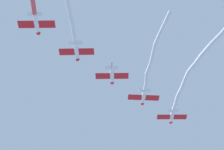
# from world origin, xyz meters

# --- Properties ---
(airplane_lead) EXTENTS (6.36, 5.62, 1.73)m
(airplane_lead) POSITION_xyz_m (-0.06, -5.77, 55.76)
(airplane_lead) COLOR white
(smoke_trail_lead) EXTENTS (21.58, 14.27, 2.02)m
(smoke_trail_lead) POSITION_xyz_m (-11.34, 3.88, 56.10)
(smoke_trail_lead) COLOR white
(airplane_left_wing) EXTENTS (6.19, 5.74, 1.73)m
(airplane_left_wing) POSITION_xyz_m (1.36, 3.62, 56.01)
(airplane_left_wing) COLOR white
(smoke_trail_left_wing) EXTENTS (14.97, 13.01, 2.91)m
(smoke_trail_left_wing) POSITION_xyz_m (-7.07, 12.04, 56.87)
(smoke_trail_left_wing) COLOR white
(airplane_right_wing) EXTENTS (6.40, 5.59, 1.73)m
(airplane_right_wing) POSITION_xyz_m (2.77, 13.00, 56.26)
(airplane_right_wing) COLOR white
(airplane_slot) EXTENTS (6.42, 5.58, 1.73)m
(airplane_slot) POSITION_xyz_m (4.19, 22.39, 56.51)
(airplane_slot) COLOR white
(airplane_trail) EXTENTS (6.40, 5.60, 1.73)m
(airplane_trail) POSITION_xyz_m (5.61, 31.77, 56.76)
(airplane_trail) COLOR white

